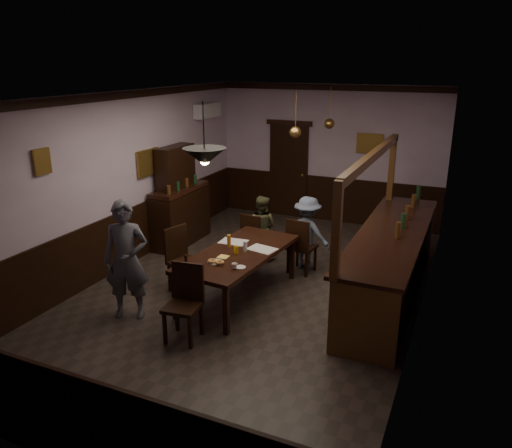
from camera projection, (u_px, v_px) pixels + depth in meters
The scene contains 31 objects.
room at pixel (253, 198), 7.48m from camera, with size 5.01×8.01×3.01m.
dining_table at pixel (238, 255), 7.48m from camera, with size 1.19×2.28×0.75m.
chair_far_left at pixel (253, 236), 8.80m from camera, with size 0.46×0.46×0.93m.
chair_far_right at pixel (300, 244), 8.37m from camera, with size 0.48×0.48×0.98m.
chair_near at pixel (185, 298), 6.43m from camera, with size 0.48×0.48×1.01m.
chair_side at pixel (181, 256), 7.79m from camera, with size 0.55×0.55×1.02m.
person_standing at pixel (126, 260), 6.87m from camera, with size 0.62×0.41×1.70m, color #50505B.
person_seated_left at pixel (261, 228), 9.00m from camera, with size 0.58×0.45×1.19m, color #4F4E2F.
person_seated_right at pixel (307, 233), 8.57m from camera, with size 0.83×0.48×1.29m, color slate.
newspaper_left at pixel (233, 242), 7.85m from camera, with size 0.42×0.30×0.01m, color silver.
newspaper_right at pixel (262, 249), 7.54m from camera, with size 0.42×0.30×0.01m, color silver.
napkin at pixel (223, 257), 7.25m from camera, with size 0.15×0.15×0.00m, color #F2CD59.
saucer at pixel (240, 267), 6.88m from camera, with size 0.15×0.15×0.01m, color white.
coffee_cup at pixel (235, 266), 6.81m from camera, with size 0.08×0.08×0.07m, color white.
pastry_plate at pixel (215, 262), 7.05m from camera, with size 0.22×0.22×0.01m, color white.
pastry_ring_a at pixel (212, 261), 7.01m from camera, with size 0.13×0.13×0.04m, color #C68C47.
pastry_ring_b at pixel (220, 262), 6.97m from camera, with size 0.13×0.13×0.04m, color #C68C47.
soda_can at pixel (236, 250), 7.35m from camera, with size 0.07×0.07×0.12m, color yellow.
beer_glass at pixel (229, 241), 7.59m from camera, with size 0.06×0.06×0.20m, color #BF721E.
water_glass at pixel (245, 246), 7.46m from camera, with size 0.06×0.06×0.15m, color silver.
pepper_mill at pixel (186, 260), 6.97m from camera, with size 0.04×0.04×0.14m, color black.
sideboard at pixel (179, 205), 9.75m from camera, with size 0.52×1.46×1.93m.
bar_counter at pixel (390, 262), 7.55m from camera, with size 0.92×3.97×2.23m.
door_back at pixel (288, 171), 11.39m from camera, with size 0.90×0.06×2.10m, color black.
ac_unit at pixel (207, 110), 10.61m from camera, with size 0.20×0.85×0.30m.
picture_left_small at pixel (42, 162), 6.83m from camera, with size 0.04×0.28×0.36m.
picture_left_large at pixel (148, 163), 9.06m from camera, with size 0.04×0.62×0.48m.
picture_back at pixel (370, 144), 10.47m from camera, with size 0.55×0.04×0.42m.
pendant_iron at pixel (205, 157), 6.30m from camera, with size 0.56×0.56×0.80m.
pendant_brass_mid at pixel (295, 132), 8.51m from camera, with size 0.20×0.20×0.81m.
pendant_brass_far at pixel (329, 124), 9.65m from camera, with size 0.20×0.20×0.81m.
Camera 1 is at (2.97, -6.58, 3.48)m, focal length 35.00 mm.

